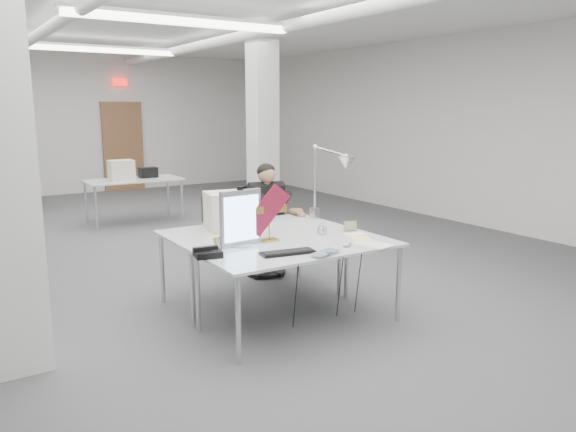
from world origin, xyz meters
The scene contains 21 objects.
room_shell centered at (0.04, 0.13, 1.69)m, with size 10.04×14.04×3.24m.
desk_main centered at (0.00, -2.50, 0.74)m, with size 1.80×0.90×0.03m, color silver.
desk_second centered at (0.00, -1.60, 0.74)m, with size 1.80×0.90×0.03m, color silver.
bg_desk_a centered at (0.20, 3.00, 0.74)m, with size 1.60×0.80×0.03m, color silver.
office_chair centered at (0.55, -0.91, 0.57)m, with size 0.56×0.56×1.15m, color black, non-canonical shape.
seated_person centered at (0.55, -0.96, 0.90)m, with size 0.45×0.57×0.85m, color black, non-canonical shape.
monitor centered at (-0.44, -2.18, 1.01)m, with size 0.41×0.04×0.51m, color #A3A2A7.
pennant centered at (-0.18, -2.22, 1.06)m, with size 0.47×0.01×0.20m, color maroon.
keyboard centered at (-0.24, -2.65, 0.77)m, with size 0.47×0.16×0.02m, color black.
laptop centered at (0.03, -2.89, 0.77)m, with size 0.31×0.20×0.02m, color silver.
mouse centered at (0.34, -2.73, 0.77)m, with size 0.10×0.06×0.04m, color #B4B4B9.
bankers_lamp centered at (-0.13, -2.17, 0.92)m, with size 0.29×0.12×0.33m, color gold, non-canonical shape.
desk_phone centered at (-0.85, -2.37, 0.78)m, with size 0.22×0.20×0.05m, color black.
picture_frame_left centered at (-0.65, -2.19, 0.81)m, with size 0.14×0.01×0.11m, color tan.
picture_frame_right centered at (0.78, -2.24, 0.81)m, with size 0.13×0.01×0.10m, color #AA9449.
desk_clock centered at (0.43, -2.22, 0.81)m, with size 0.10×0.10×0.03m, color #B2B2B7.
paper_stack_a centered at (0.60, -2.81, 0.76)m, with size 0.22×0.31×0.01m, color white.
paper_stack_b centered at (0.63, -2.60, 0.76)m, with size 0.18×0.25×0.01m, color #EFE68F.
paper_stack_c centered at (0.72, -2.39, 0.76)m, with size 0.19×0.14×0.01m, color white.
beige_monitor centered at (-0.23, -1.49, 0.95)m, with size 0.40×0.38×0.38m, color beige.
architect_lamp centered at (0.85, -1.77, 1.25)m, with size 0.27×0.78×1.00m, color #B8B8BC, non-canonical shape.
Camera 1 is at (-2.72, -6.56, 1.99)m, focal length 35.00 mm.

